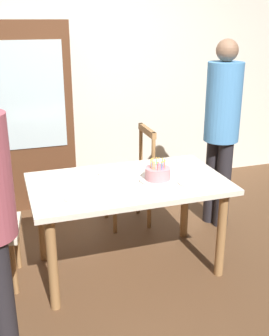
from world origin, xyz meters
name	(u,v)px	position (x,y,z in m)	size (l,w,h in m)	color
ground	(129,266)	(0.00, 0.00, 0.00)	(6.40, 6.40, 0.00)	brown
back_wall	(78,76)	(0.00, 1.85, 1.30)	(6.40, 0.10, 2.60)	silver
dining_table	(128,193)	(0.00, 0.00, 0.65)	(1.48, 0.86, 0.75)	silver
birthday_cake	(158,175)	(0.22, -0.06, 0.80)	(0.28, 0.28, 0.17)	silver
plate_near_celebrant	(80,197)	(-0.41, -0.19, 0.76)	(0.22, 0.22, 0.01)	silver
plate_far_side	(112,173)	(-0.07, 0.19, 0.76)	(0.22, 0.22, 0.01)	silver
plate_near_guest	(193,183)	(0.44, -0.19, 0.76)	(0.22, 0.22, 0.01)	silver
fork_near_celebrant	(57,200)	(-0.57, -0.18, 0.75)	(0.18, 0.02, 0.01)	silver
fork_far_side	(92,176)	(-0.23, 0.19, 0.75)	(0.18, 0.02, 0.01)	silver
chair_spindle_back	(130,179)	(0.25, 0.75, 0.46)	(0.44, 0.44, 0.95)	#9E7042
person_guest	(222,124)	(1.04, 0.47, 1.00)	(0.32, 0.32, 1.75)	#262328
china_cabinet	(17,117)	(-0.71, 1.56, 0.95)	(1.10, 0.45, 1.90)	#56331E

